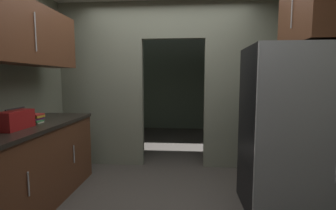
% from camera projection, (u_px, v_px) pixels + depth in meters
% --- Properties ---
extents(ground, '(20.00, 20.00, 0.00)m').
position_uv_depth(ground, '(158.00, 210.00, 2.63)').
color(ground, '#47423D').
extents(kitchen_partition, '(3.44, 0.12, 2.57)m').
position_uv_depth(kitchen_partition, '(167.00, 81.00, 3.89)').
color(kitchen_partition, gray).
rests_on(kitchen_partition, ground).
extents(adjoining_room_shell, '(3.44, 3.09, 2.57)m').
position_uv_depth(adjoining_room_shell, '(175.00, 83.00, 5.95)').
color(adjoining_room_shell, slate).
rests_on(adjoining_room_shell, ground).
extents(refrigerator, '(0.76, 0.78, 1.72)m').
position_uv_depth(refrigerator, '(283.00, 130.00, 2.56)').
color(refrigerator, black).
rests_on(refrigerator, ground).
extents(lower_cabinet_run, '(0.65, 1.99, 0.90)m').
position_uv_depth(lower_cabinet_run, '(27.00, 168.00, 2.63)').
color(lower_cabinet_run, brown).
rests_on(lower_cabinet_run, ground).
extents(upper_cabinet_counterside, '(0.36, 1.79, 0.64)m').
position_uv_depth(upper_cabinet_counterside, '(18.00, 32.00, 2.48)').
color(upper_cabinet_counterside, brown).
extents(upper_cabinet_fridgeside, '(0.36, 0.84, 0.80)m').
position_uv_depth(upper_cabinet_fridgeside, '(311.00, 4.00, 2.51)').
color(upper_cabinet_fridgeside, brown).
extents(boombox, '(0.17, 0.38, 0.21)m').
position_uv_depth(boombox, '(16.00, 120.00, 2.41)').
color(boombox, maroon).
rests_on(boombox, lower_cabinet_run).
extents(book_stack, '(0.14, 0.17, 0.10)m').
position_uv_depth(book_stack, '(36.00, 118.00, 2.75)').
color(book_stack, beige).
rests_on(book_stack, lower_cabinet_run).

